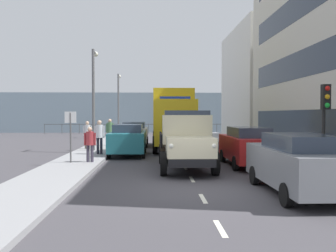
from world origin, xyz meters
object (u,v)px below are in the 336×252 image
at_px(pedestrian_with_bag, 90,142).
at_px(pedestrian_in_dark_coat, 87,132).
at_px(traffic_light_near, 325,109).
at_px(street_sign, 71,128).
at_px(car_red_kerbside_1, 247,146).
at_px(truck_vintage_cream, 186,141).
at_px(pedestrian_couple_b, 110,130).
at_px(car_silver_oppositeside_1, 134,134).
at_px(pedestrian_by_lamp, 99,134).
at_px(car_teal_oppositeside_0, 128,139).
at_px(lamp_post_far, 119,99).
at_px(lamp_post_promenade, 94,90).
at_px(car_grey_kerbside_near, 298,163).
at_px(lorry_cargo_yellow, 173,117).

height_order(pedestrian_with_bag, pedestrian_in_dark_coat, pedestrian_in_dark_coat).
relative_size(traffic_light_near, street_sign, 1.42).
bearing_deg(car_red_kerbside_1, truck_vintage_cream, 21.36).
bearing_deg(pedestrian_in_dark_coat, pedestrian_couple_b, -116.51).
relative_size(car_silver_oppositeside_1, pedestrian_by_lamp, 2.44).
height_order(car_teal_oppositeside_0, lamp_post_far, lamp_post_far).
relative_size(pedestrian_couple_b, lamp_post_promenade, 0.30).
bearing_deg(pedestrian_in_dark_coat, car_red_kerbside_1, 140.52).
relative_size(car_grey_kerbside_near, street_sign, 2.04).
bearing_deg(car_silver_oppositeside_1, pedestrian_by_lamp, 77.65).
relative_size(pedestrian_in_dark_coat, lamp_post_promenade, 0.29).
height_order(car_teal_oppositeside_0, pedestrian_by_lamp, pedestrian_by_lamp).
height_order(lorry_cargo_yellow, street_sign, lorry_cargo_yellow).
relative_size(pedestrian_with_bag, pedestrian_couple_b, 0.86).
height_order(car_teal_oppositeside_0, car_silver_oppositeside_1, same).
height_order(lorry_cargo_yellow, pedestrian_with_bag, lorry_cargo_yellow).
bearing_deg(lorry_cargo_yellow, pedestrian_with_bag, 61.21).
distance_m(truck_vintage_cream, traffic_light_near, 5.34).
bearing_deg(pedestrian_with_bag, truck_vintage_cream, 159.61).
distance_m(truck_vintage_cream, car_grey_kerbside_near, 5.37).
height_order(pedestrian_by_lamp, lamp_post_far, lamp_post_far).
bearing_deg(lamp_post_promenade, lamp_post_far, -91.04).
xyz_separation_m(car_teal_oppositeside_0, car_silver_oppositeside_1, (0.00, -6.18, 0.00)).
relative_size(pedestrian_with_bag, lamp_post_far, 0.26).
distance_m(car_teal_oppositeside_0, lamp_post_promenade, 3.96).
bearing_deg(car_teal_oppositeside_0, pedestrian_by_lamp, 20.16).
bearing_deg(lamp_post_promenade, car_teal_oppositeside_0, 140.81).
relative_size(car_red_kerbside_1, pedestrian_in_dark_coat, 2.59).
bearing_deg(lorry_cargo_yellow, traffic_light_near, 114.45).
distance_m(truck_vintage_cream, lorry_cargo_yellow, 8.99).
bearing_deg(truck_vintage_cream, lamp_post_far, -76.56).
relative_size(traffic_light_near, lamp_post_far, 0.54).
distance_m(lorry_cargo_yellow, street_sign, 9.01).
distance_m(pedestrian_couple_b, lamp_post_far, 9.75).
relative_size(car_grey_kerbside_near, car_red_kerbside_1, 1.04).
height_order(car_teal_oppositeside_0, lamp_post_promenade, lamp_post_promenade).
distance_m(lorry_cargo_yellow, pedestrian_with_bag, 8.49).
bearing_deg(car_teal_oppositeside_0, lamp_post_promenade, -39.19).
distance_m(car_silver_oppositeside_1, traffic_light_near, 15.44).
relative_size(truck_vintage_cream, lamp_post_far, 0.95).
height_order(truck_vintage_cream, pedestrian_by_lamp, truck_vintage_cream).
distance_m(pedestrian_in_dark_coat, traffic_light_near, 14.25).
bearing_deg(street_sign, lorry_cargo_yellow, -122.73).
xyz_separation_m(car_teal_oppositeside_0, traffic_light_near, (-7.58, 7.18, 1.58)).
relative_size(car_silver_oppositeside_1, pedestrian_with_bag, 2.83).
relative_size(car_silver_oppositeside_1, pedestrian_couple_b, 2.44).
relative_size(car_grey_kerbside_near, lamp_post_promenade, 0.77).
bearing_deg(pedestrian_in_dark_coat, car_grey_kerbside_near, 123.48).
distance_m(truck_vintage_cream, street_sign, 5.20).
bearing_deg(pedestrian_couple_b, car_red_kerbside_1, 128.29).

